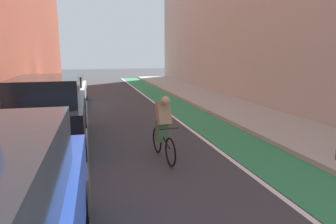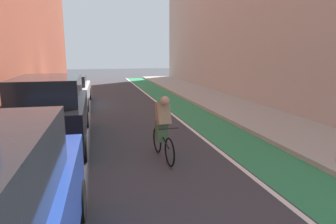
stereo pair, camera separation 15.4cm
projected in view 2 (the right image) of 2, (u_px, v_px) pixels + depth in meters
ground_plane at (129, 118)px, 11.99m from camera, size 74.99×74.99×0.00m
bike_lane_paint at (181, 107)px, 14.56m from camera, size 1.60×34.08×0.00m
lane_divider_stripe at (164, 107)px, 14.34m from camera, size 0.12×34.08×0.00m
sidewalk_right at (224, 103)px, 15.08m from camera, size 2.92×34.08×0.14m
parked_suv_black at (51, 110)px, 8.44m from camera, size 1.98×4.59×1.98m
parked_sedan_white at (69, 90)px, 14.64m from camera, size 2.06×4.82×1.53m
cyclist_mid at (163, 128)px, 7.29m from camera, size 0.48×1.74×1.63m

